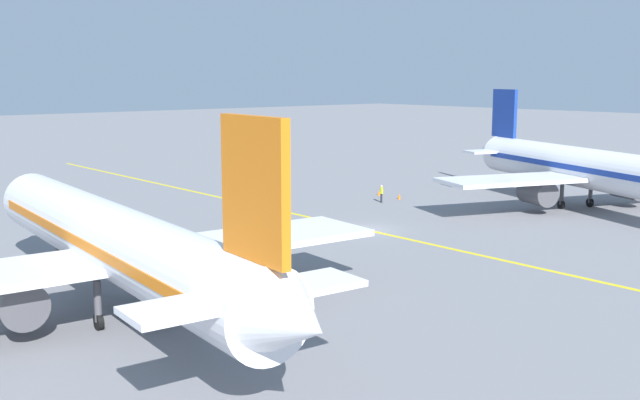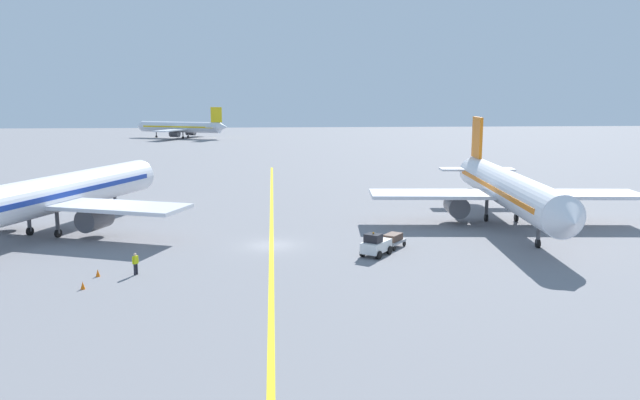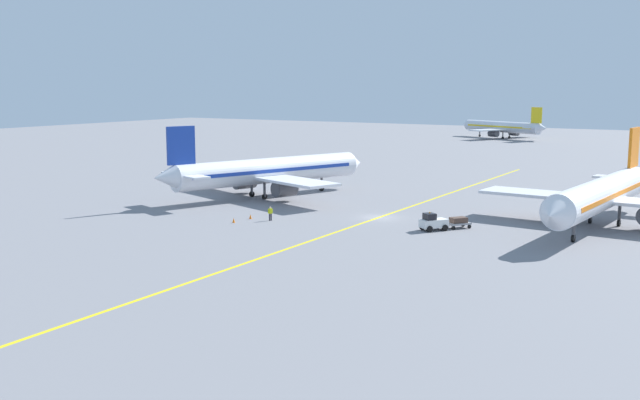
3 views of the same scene
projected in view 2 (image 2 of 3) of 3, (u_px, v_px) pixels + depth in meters
ground_plane at (271, 245)px, 55.84m from camera, size 400.00×400.00×0.00m
apron_yellow_centreline at (271, 245)px, 55.84m from camera, size 0.54×120.00×0.01m
airplane_at_gate at (53, 195)px, 60.18m from camera, size 28.06×34.31×10.60m
airplane_adjacent_stand at (507, 189)px, 64.20m from camera, size 28.34×35.55×10.60m
airplane_distant_taxiing at (181, 127)px, 189.93m from camera, size 30.26×24.91×9.54m
baggage_tug_white at (376, 245)px, 52.12m from camera, size 3.00×3.30×2.11m
baggage_cart_trailing at (393, 239)px, 54.89m from camera, size 2.68×2.92×1.24m
ground_crew_worker at (135, 263)px, 46.59m from camera, size 0.39×0.48×1.68m
traffic_cone_near_nose at (98, 273)px, 46.24m from camera, size 0.32×0.32×0.55m
traffic_cone_mid_apron at (83, 285)px, 43.23m from camera, size 0.32×0.32×0.55m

